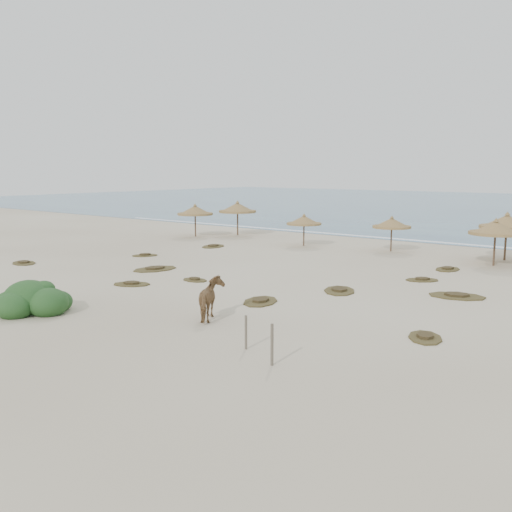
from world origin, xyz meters
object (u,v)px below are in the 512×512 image
Objects in this scene: horse at (211,299)px; bush at (30,300)px; palapa_1 at (238,208)px; palapa_0 at (195,211)px.

horse is 0.57× the size of bush.
palapa_1 is 28.06m from bush.
palapa_1 is 1.75× the size of horse.
palapa_1 is at bearing 53.77° from palapa_0.
palapa_0 is at bearing -126.23° from palapa_1.
palapa_0 is 3.71m from palapa_1.
horse is (19.65, -19.12, -1.38)m from palapa_0.
horse is 7.49m from bush.
bush is (13.12, -22.79, -1.69)m from palapa_0.
palapa_1 is at bearing -87.16° from horse.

